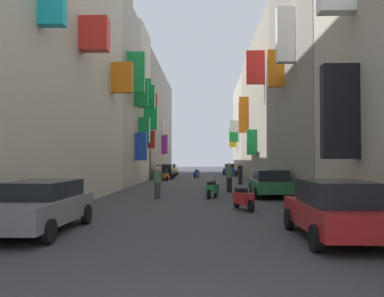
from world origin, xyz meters
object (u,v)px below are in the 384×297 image
parked_car_grey (41,205)px  parked_car_green (270,183)px  scooter_orange (165,176)px  scooter_black (230,175)px  parked_car_blue (231,169)px  parked_car_yellow (169,169)px  scooter_blue (197,174)px  pedestrian_mid_street (240,173)px  scooter_red (243,198)px  pedestrian_near_right (236,170)px  pedestrian_crossing (229,177)px  parked_car_black (165,171)px  pedestrian_near_left (157,183)px  scooter_green (212,189)px  parked_car_red (335,209)px  pedestrian_far_away (159,173)px  traffic_light_near_corner (150,150)px

parked_car_grey → parked_car_green: size_ratio=1.04×
scooter_orange → scooter_black: (6.07, 1.96, -0.00)m
parked_car_blue → scooter_orange: size_ratio=2.34×
parked_car_yellow → scooter_blue: parked_car_yellow is taller
scooter_black → pedestrian_mid_street: bearing=-86.5°
scooter_orange → scooter_red: size_ratio=1.01×
pedestrian_near_right → pedestrian_crossing: bearing=-95.5°
pedestrian_mid_street → parked_car_black: bearing=128.2°
parked_car_grey → pedestrian_crossing: size_ratio=2.45×
parked_car_green → parked_car_blue: 29.79m
pedestrian_mid_street → pedestrian_near_right: bearing=87.2°
scooter_blue → pedestrian_mid_street: pedestrian_mid_street is taller
parked_car_blue → scooter_orange: bearing=-115.2°
pedestrian_near_left → pedestrian_crossing: bearing=45.5°
scooter_red → pedestrian_near_right: (1.91, 28.46, 0.34)m
parked_car_yellow → pedestrian_near_right: (7.87, -3.77, 0.04)m
scooter_green → pedestrian_mid_street: size_ratio=1.04×
parked_car_red → pedestrian_far_away: pedestrian_far_away is taller
parked_car_black → parked_car_green: size_ratio=0.94×
parked_car_black → parked_car_green: parked_car_black is taller
scooter_orange → scooter_red: (5.20, -20.36, -0.00)m
traffic_light_near_corner → parked_car_blue: bearing=61.2°
pedestrian_crossing → traffic_light_near_corner: size_ratio=0.42×
parked_car_grey → parked_car_green: parked_car_green is taller
scooter_green → pedestrian_far_away: size_ratio=1.09×
parked_car_grey → parked_car_blue: (7.79, 40.06, -0.00)m
parked_car_blue → scooter_black: parked_car_blue is taller
scooter_black → pedestrian_near_left: 18.56m
parked_car_yellow → scooter_black: (6.83, -9.91, -0.30)m
parked_car_red → scooter_red: 5.93m
pedestrian_far_away → parked_car_blue: bearing=66.7°
pedestrian_mid_street → traffic_light_near_corner: (-7.85, 4.35, 2.02)m
scooter_red → pedestrian_far_away: bearing=106.8°
pedestrian_near_right → pedestrian_far_away: 12.59m
parked_car_green → pedestrian_far_away: bearing=120.0°
parked_car_yellow → parked_car_green: size_ratio=1.05×
pedestrian_near_right → traffic_light_near_corner: traffic_light_near_corner is taller
parked_car_green → pedestrian_near_right: 23.06m
parked_car_grey → pedestrian_near_right: (7.92, 33.34, 0.06)m
pedestrian_crossing → pedestrian_near_right: pedestrian_crossing is taller
parked_car_grey → pedestrian_near_left: (2.06, 9.27, 0.06)m
scooter_red → pedestrian_near_right: 28.53m
parked_car_green → pedestrian_near_left: bearing=-170.3°
parked_car_red → scooter_green: size_ratio=2.25×
parked_car_yellow → parked_car_blue: parked_car_yellow is taller
scooter_red → scooter_blue: bearing=95.4°
traffic_light_near_corner → scooter_red: bearing=-71.8°
scooter_orange → pedestrian_far_away: (-0.30, -2.08, 0.37)m
parked_car_green → scooter_orange: (-7.14, 14.96, -0.29)m
parked_car_blue → scooter_black: (-0.91, -12.87, -0.28)m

